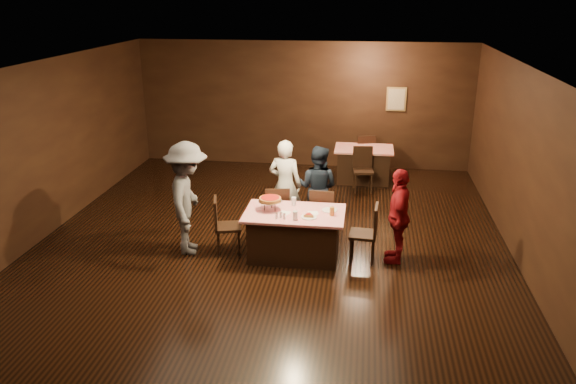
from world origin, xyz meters
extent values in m
plane|color=black|center=(0.00, 0.00, 0.00)|extent=(10.00, 10.00, 0.00)
cube|color=silver|center=(0.00, 0.00, 3.00)|extent=(8.00, 10.00, 0.04)
cube|color=black|center=(0.00, 5.00, 1.50)|extent=(8.00, 0.04, 3.00)
cube|color=black|center=(0.00, -5.00, 1.50)|extent=(8.00, 0.04, 3.00)
cube|color=black|center=(-4.00, 0.00, 1.50)|extent=(0.04, 10.00, 3.00)
cube|color=black|center=(4.00, 0.00, 1.50)|extent=(0.04, 10.00, 3.00)
cube|color=tan|center=(2.20, 4.97, 1.70)|extent=(0.46, 0.03, 0.56)
cube|color=beige|center=(2.20, 4.95, 1.70)|extent=(0.38, 0.01, 0.48)
cube|color=red|center=(0.45, -0.10, 0.39)|extent=(1.60, 1.00, 0.77)
cube|color=red|center=(1.51, 3.94, 0.39)|extent=(1.30, 0.90, 0.77)
cube|color=black|center=(0.05, 0.65, 0.47)|extent=(0.49, 0.49, 0.95)
cube|color=black|center=(0.85, 0.65, 0.47)|extent=(0.45, 0.45, 0.95)
cube|color=black|center=(-0.65, -0.10, 0.47)|extent=(0.51, 0.51, 0.95)
cube|color=black|center=(1.55, -0.10, 0.47)|extent=(0.45, 0.45, 0.95)
cube|color=black|center=(1.51, 3.24, 0.47)|extent=(0.47, 0.47, 0.95)
cube|color=black|center=(1.51, 4.54, 0.47)|extent=(0.51, 0.51, 0.95)
imported|color=silver|center=(0.14, 1.04, 0.83)|extent=(0.66, 0.49, 1.66)
imported|color=black|center=(0.71, 1.14, 0.77)|extent=(0.89, 0.77, 1.54)
imported|color=#55555A|center=(-1.29, -0.15, 0.94)|extent=(0.90, 1.32, 1.87)
imported|color=maroon|center=(2.09, -0.02, 0.77)|extent=(0.45, 0.93, 1.55)
cylinder|color=black|center=(0.05, 0.05, 0.84)|extent=(0.01, 0.01, 0.15)
cylinder|color=black|center=(-0.04, -0.10, 0.84)|extent=(0.01, 0.01, 0.15)
cylinder|color=black|center=(0.14, -0.10, 0.84)|extent=(0.01, 0.01, 0.15)
cylinder|color=silver|center=(0.05, -0.05, 0.93)|extent=(0.38, 0.38, 0.01)
cylinder|color=#B27233|center=(0.05, -0.05, 0.96)|extent=(0.35, 0.35, 0.05)
cylinder|color=#A5140C|center=(0.05, -0.05, 0.98)|extent=(0.30, 0.30, 0.01)
cylinder|color=white|center=(0.70, -0.28, 0.78)|extent=(0.25, 0.25, 0.01)
cylinder|color=#B27233|center=(0.70, -0.28, 0.81)|extent=(0.18, 0.18, 0.04)
cylinder|color=#A5140C|center=(0.70, -0.28, 0.83)|extent=(0.14, 0.14, 0.01)
cylinder|color=white|center=(1.00, 0.05, 0.78)|extent=(0.25, 0.25, 0.01)
cylinder|color=silver|center=(0.50, -0.40, 0.84)|extent=(0.08, 0.08, 0.14)
cylinder|color=#BF7F26|center=(1.05, -0.15, 0.84)|extent=(0.08, 0.08, 0.14)
cylinder|color=silver|center=(0.40, 0.20, 0.84)|extent=(0.08, 0.08, 0.14)
cylinder|color=silver|center=(0.27, -0.35, 0.81)|extent=(0.04, 0.04, 0.08)
cylinder|color=silver|center=(0.27, -0.35, 0.85)|extent=(0.05, 0.05, 0.02)
cylinder|color=silver|center=(0.33, -0.40, 0.81)|extent=(0.04, 0.04, 0.08)
cylinder|color=silver|center=(0.33, -0.40, 0.85)|extent=(0.05, 0.05, 0.02)
cylinder|color=silver|center=(0.21, -0.40, 0.81)|extent=(0.04, 0.04, 0.08)
cylinder|color=silver|center=(0.21, -0.40, 0.85)|extent=(0.05, 0.05, 0.02)
cube|color=white|center=(0.75, -0.10, 0.77)|extent=(0.19, 0.19, 0.01)
cube|color=white|center=(0.30, -0.15, 0.77)|extent=(0.21, 0.21, 0.01)
camera|label=1|loc=(1.50, -8.34, 4.12)|focal=35.00mm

